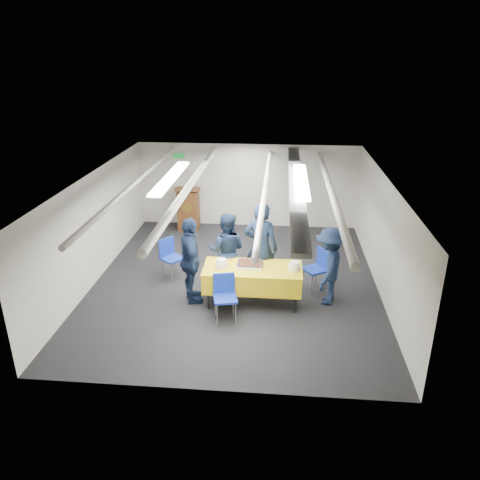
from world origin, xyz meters
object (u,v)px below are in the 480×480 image
at_px(chair_right, 318,265).
at_px(sailor_d, 329,266).
at_px(sheet_cake, 250,264).
at_px(sailor_b, 227,251).
at_px(sailor_a, 261,248).
at_px(sailor_c, 191,261).
at_px(podium, 188,208).
at_px(chair_near, 225,292).
at_px(serving_table, 253,277).
at_px(chair_left, 170,254).

xyz_separation_m(chair_right, sailor_d, (0.15, -0.57, 0.25)).
distance_m(sheet_cake, sailor_b, 0.79).
height_order(sailor_a, sailor_d, sailor_a).
xyz_separation_m(sailor_b, sailor_c, (-0.62, -0.67, 0.06)).
relative_size(sailor_a, sailor_c, 1.10).
bearing_deg(podium, sheet_cake, -63.19).
bearing_deg(sheet_cake, sailor_c, -176.17).
distance_m(chair_near, sailor_a, 1.34).
bearing_deg(sailor_c, sheet_cake, -105.14).
xyz_separation_m(chair_near, sailor_c, (-0.72, 0.56, 0.34)).
xyz_separation_m(chair_right, sailor_b, (-1.89, -0.09, 0.28)).
bearing_deg(sailor_b, podium, -61.01).
height_order(podium, sailor_a, sailor_a).
bearing_deg(sailor_b, chair_near, 100.20).
bearing_deg(chair_right, sheet_cake, -153.67).
distance_m(serving_table, sheet_cake, 0.26).
relative_size(sailor_a, sailor_d, 1.23).
bearing_deg(sailor_a, serving_table, 89.63).
bearing_deg(sailor_c, chair_left, 13.72).
relative_size(podium, sailor_c, 0.72).
bearing_deg(sailor_a, chair_near, 75.01).
distance_m(sheet_cake, podium, 4.35).
xyz_separation_m(sheet_cake, sailor_b, (-0.52, 0.59, 0.00)).
height_order(sheet_cake, chair_right, chair_right).
xyz_separation_m(chair_left, sailor_a, (2.00, -0.49, 0.43)).
distance_m(chair_near, sailor_c, 0.98).
distance_m(sheet_cake, chair_near, 0.81).
xyz_separation_m(sheet_cake, chair_near, (-0.41, -0.64, -0.28)).
relative_size(chair_near, chair_left, 1.00).
bearing_deg(chair_right, sailor_a, -170.31).
bearing_deg(sheet_cake, sailor_d, 4.12).
bearing_deg(serving_table, podium, 117.22).
relative_size(chair_right, sailor_b, 0.53).
bearing_deg(sailor_d, chair_right, -147.90).
bearing_deg(sailor_a, podium, -44.23).
relative_size(chair_near, sailor_c, 0.50).
height_order(serving_table, sailor_a, sailor_a).
height_order(sailor_b, sailor_d, sailor_b).
distance_m(sheet_cake, sailor_a, 0.53).
relative_size(serving_table, sailor_b, 1.16).
relative_size(serving_table, sailor_a, 0.99).
distance_m(serving_table, podium, 4.42).
height_order(chair_right, sailor_d, sailor_d).
height_order(podium, sailor_d, sailor_d).
bearing_deg(podium, chair_left, -86.98).
xyz_separation_m(sailor_a, sailor_b, (-0.71, 0.11, -0.14)).
bearing_deg(sailor_d, sheet_cake, -68.97).
bearing_deg(podium, chair_right, -43.84).
height_order(chair_right, sailor_c, sailor_c).
bearing_deg(sailor_a, chair_right, -156.83).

